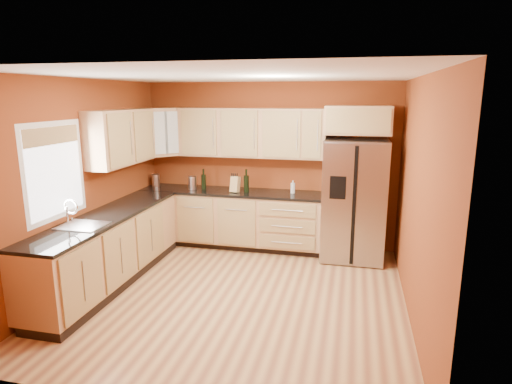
% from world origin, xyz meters
% --- Properties ---
extents(floor, '(4.00, 4.00, 0.00)m').
position_xyz_m(floor, '(0.00, 0.00, 0.00)').
color(floor, brown).
rests_on(floor, ground).
extents(ceiling, '(4.00, 4.00, 0.00)m').
position_xyz_m(ceiling, '(0.00, 0.00, 2.60)').
color(ceiling, white).
rests_on(ceiling, wall_back).
extents(wall_back, '(4.00, 0.04, 2.60)m').
position_xyz_m(wall_back, '(0.00, 2.00, 1.30)').
color(wall_back, maroon).
rests_on(wall_back, floor).
extents(wall_front, '(4.00, 0.04, 2.60)m').
position_xyz_m(wall_front, '(0.00, -2.00, 1.30)').
color(wall_front, maroon).
rests_on(wall_front, floor).
extents(wall_left, '(0.04, 4.00, 2.60)m').
position_xyz_m(wall_left, '(-2.00, 0.00, 1.30)').
color(wall_left, maroon).
rests_on(wall_left, floor).
extents(wall_right, '(0.04, 4.00, 2.60)m').
position_xyz_m(wall_right, '(2.00, 0.00, 1.30)').
color(wall_right, maroon).
rests_on(wall_right, floor).
extents(base_cabinets_back, '(2.90, 0.60, 0.88)m').
position_xyz_m(base_cabinets_back, '(-0.55, 1.70, 0.44)').
color(base_cabinets_back, tan).
rests_on(base_cabinets_back, floor).
extents(base_cabinets_left, '(0.60, 2.80, 0.88)m').
position_xyz_m(base_cabinets_left, '(-1.70, 0.00, 0.44)').
color(base_cabinets_left, tan).
rests_on(base_cabinets_left, floor).
extents(countertop_back, '(2.90, 0.62, 0.04)m').
position_xyz_m(countertop_back, '(-0.55, 1.69, 0.90)').
color(countertop_back, black).
rests_on(countertop_back, base_cabinets_back).
extents(countertop_left, '(0.62, 2.80, 0.04)m').
position_xyz_m(countertop_left, '(-1.69, 0.00, 0.90)').
color(countertop_left, black).
rests_on(countertop_left, base_cabinets_left).
extents(upper_cabinets_back, '(2.30, 0.33, 0.75)m').
position_xyz_m(upper_cabinets_back, '(-0.25, 1.83, 1.83)').
color(upper_cabinets_back, tan).
rests_on(upper_cabinets_back, wall_back).
extents(upper_cabinets_left, '(0.33, 1.35, 0.75)m').
position_xyz_m(upper_cabinets_left, '(-1.83, 0.72, 1.83)').
color(upper_cabinets_left, tan).
rests_on(upper_cabinets_left, wall_left).
extents(corner_upper_cabinet, '(0.67, 0.67, 0.75)m').
position_xyz_m(corner_upper_cabinet, '(-1.67, 1.67, 1.83)').
color(corner_upper_cabinet, tan).
rests_on(corner_upper_cabinet, wall_back).
extents(over_fridge_cabinet, '(0.92, 0.60, 0.40)m').
position_xyz_m(over_fridge_cabinet, '(1.35, 1.70, 2.05)').
color(over_fridge_cabinet, tan).
rests_on(over_fridge_cabinet, wall_back).
extents(refrigerator, '(0.90, 0.75, 1.78)m').
position_xyz_m(refrigerator, '(1.35, 1.62, 0.89)').
color(refrigerator, silver).
rests_on(refrigerator, floor).
extents(window, '(0.03, 0.90, 1.00)m').
position_xyz_m(window, '(-1.98, -0.50, 1.55)').
color(window, white).
rests_on(window, wall_left).
extents(sink_faucet, '(0.50, 0.42, 0.30)m').
position_xyz_m(sink_faucet, '(-1.69, -0.50, 1.07)').
color(sink_faucet, white).
rests_on(sink_faucet, countertop_left).
extents(canister_left, '(0.13, 0.13, 0.21)m').
position_xyz_m(canister_left, '(-1.85, 1.72, 1.02)').
color(canister_left, silver).
rests_on(canister_left, countertop_back).
extents(canister_right, '(0.16, 0.16, 0.21)m').
position_xyz_m(canister_right, '(-1.18, 1.65, 1.03)').
color(canister_right, silver).
rests_on(canister_right, countertop_back).
extents(wine_bottle_a, '(0.10, 0.10, 0.33)m').
position_xyz_m(wine_bottle_a, '(-1.00, 1.69, 1.09)').
color(wine_bottle_a, black).
rests_on(wine_bottle_a, countertop_back).
extents(wine_bottle_b, '(0.09, 0.09, 0.36)m').
position_xyz_m(wine_bottle_b, '(-0.29, 1.64, 1.10)').
color(wine_bottle_b, black).
rests_on(wine_bottle_b, countertop_back).
extents(knife_block, '(0.14, 0.13, 0.25)m').
position_xyz_m(knife_block, '(-0.46, 1.62, 1.04)').
color(knife_block, tan).
rests_on(knife_block, countertop_back).
extents(soap_dispenser, '(0.08, 0.08, 0.20)m').
position_xyz_m(soap_dispenser, '(0.43, 1.74, 1.02)').
color(soap_dispenser, silver).
rests_on(soap_dispenser, countertop_back).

